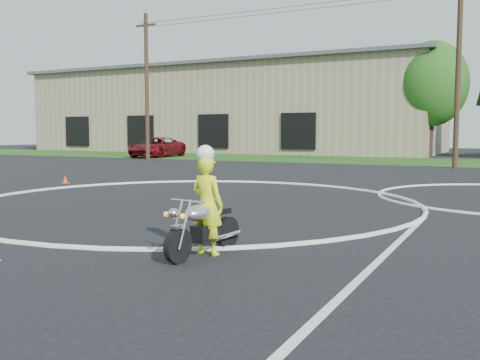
% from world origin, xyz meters
% --- Properties ---
extents(ground, '(120.00, 120.00, 0.00)m').
position_xyz_m(ground, '(0.00, 0.00, 0.00)').
color(ground, black).
rests_on(ground, ground).
extents(grass_strip, '(120.00, 10.00, 0.02)m').
position_xyz_m(grass_strip, '(0.00, 27.00, 0.01)').
color(grass_strip, '#1E4714').
rests_on(grass_strip, ground).
extents(course_markings, '(19.05, 19.05, 0.12)m').
position_xyz_m(course_markings, '(2.17, 4.35, 0.01)').
color(course_markings, silver).
rests_on(course_markings, ground).
extents(primary_motorcycle, '(0.63, 1.75, 0.92)m').
position_xyz_m(primary_motorcycle, '(3.50, -2.30, 0.45)').
color(primary_motorcycle, black).
rests_on(primary_motorcycle, ground).
extents(rider_primary_grp, '(0.61, 0.44, 1.71)m').
position_xyz_m(rider_primary_grp, '(3.50, -2.17, 0.83)').
color(rider_primary_grp, '#EBFF1A').
rests_on(rider_primary_grp, ground).
extents(pickup_grp, '(3.04, 5.70, 1.52)m').
position_xyz_m(pickup_grp, '(-16.68, 24.39, 0.76)').
color(pickup_grp, maroon).
rests_on(pickup_grp, ground).
extents(traffic_cones, '(22.90, 12.91, 0.30)m').
position_xyz_m(traffic_cones, '(5.12, 3.40, 0.14)').
color(traffic_cones, '#E54D0C').
rests_on(traffic_cones, ground).
extents(warehouse, '(41.00, 17.00, 8.30)m').
position_xyz_m(warehouse, '(-18.00, 39.99, 4.16)').
color(warehouse, tan).
rests_on(warehouse, ground).
extents(utility_poles, '(41.60, 1.12, 10.00)m').
position_xyz_m(utility_poles, '(5.00, 21.00, 5.20)').
color(utility_poles, '#473321').
rests_on(utility_poles, ground).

